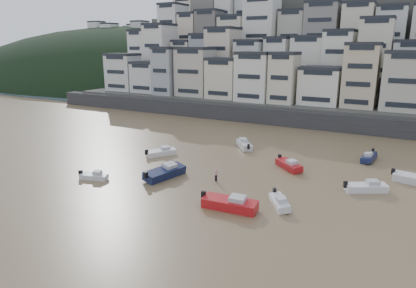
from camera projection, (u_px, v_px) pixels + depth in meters
The scene contains 14 objects.
sea_strip at pixel (122, 77), 202.53m from camera, with size 340.00×340.00×0.00m, color #4E5B70.
harbor_wall at pixel (303, 119), 79.03m from camera, with size 140.00×3.00×3.50m, color #38383A.
hillside at pixel (357, 59), 107.79m from camera, with size 141.04×66.00×50.00m.
headland at pixel (131, 80), 187.14m from camera, with size 216.00×135.00×53.33m.
boat_a at pixel (230, 202), 39.63m from camera, with size 6.57×2.15×1.79m, color #B4161A, non-canonical shape.
boat_b at pixel (280, 201), 40.42m from camera, with size 4.62×1.51×1.26m, color silver, non-canonical shape.
boat_c at pixel (165, 171), 49.11m from camera, with size 6.73×2.20×1.83m, color #131B3C, non-canonical shape.
boat_d at pixel (366, 186), 44.51m from camera, with size 5.41×1.77×1.48m, color silver, non-canonical shape.
boat_e at pixel (289, 164), 52.73m from camera, with size 5.49×1.80×1.50m, color #A61419, non-canonical shape.
boat_f at pixel (161, 151), 59.01m from camera, with size 5.19×1.70×1.42m, color white, non-canonical shape.
boat_h at pixel (244, 143), 63.41m from camera, with size 5.80×1.90×1.58m, color silver, non-canonical shape.
boat_i at pixel (369, 156), 56.35m from camera, with size 5.11×1.67×1.39m, color #151D42, non-canonical shape.
boat_j at pixel (94, 175), 48.60m from camera, with size 4.03×1.32×1.10m, color silver, non-canonical shape.
person_pink at pixel (216, 175), 47.98m from camera, with size 0.44×0.44×1.74m, color tan, non-canonical shape.
Camera 1 is at (29.01, -13.04, 17.15)m, focal length 32.00 mm.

